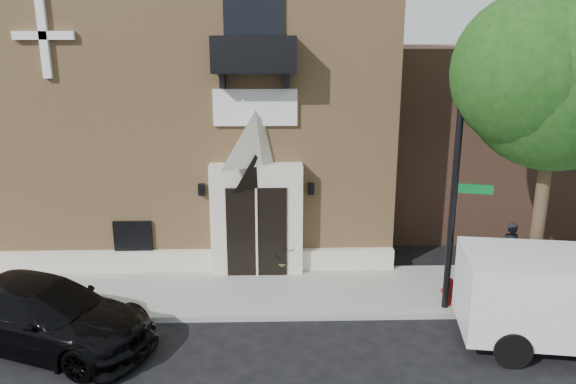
% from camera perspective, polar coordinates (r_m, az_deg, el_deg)
% --- Properties ---
extents(ground, '(120.00, 120.00, 0.00)m').
position_cam_1_polar(ground, '(14.21, 0.75, -12.99)').
color(ground, black).
rests_on(ground, ground).
extents(sidewalk, '(42.00, 3.00, 0.15)m').
position_cam_1_polar(sidewalk, '(15.57, 4.27, -10.01)').
color(sidewalk, gray).
rests_on(sidewalk, ground).
extents(church, '(12.20, 11.01, 9.30)m').
position_cam_1_polar(church, '(20.67, -8.52, 9.47)').
color(church, tan).
rests_on(church, ground).
extents(street_tree_left, '(4.97, 4.38, 7.77)m').
position_cam_1_polar(street_tree_left, '(14.40, 25.93, 10.36)').
color(street_tree_left, '#38281C').
rests_on(street_tree_left, sidewalk).
extents(black_sedan, '(5.71, 3.86, 1.54)m').
position_cam_1_polar(black_sedan, '(14.02, -23.67, -11.32)').
color(black_sedan, black).
rests_on(black_sedan, ground).
extents(street_sign, '(0.94, 1.10, 6.07)m').
position_cam_1_polar(street_sign, '(14.04, 16.60, 0.11)').
color(street_sign, black).
rests_on(street_sign, sidewalk).
extents(fire_hydrant, '(0.40, 0.32, 0.70)m').
position_cam_1_polar(fire_hydrant, '(15.17, 16.02, -9.61)').
color(fire_hydrant, '#AB1712').
rests_on(fire_hydrant, sidewalk).
extents(planter, '(0.84, 0.77, 0.80)m').
position_cam_1_polar(planter, '(16.37, -0.52, -6.83)').
color(planter, '#4B642F').
rests_on(planter, sidewalk).
extents(pedestrian_near, '(0.66, 0.49, 1.63)m').
position_cam_1_polar(pedestrian_near, '(17.06, 21.52, -5.51)').
color(pedestrian_near, black).
rests_on(pedestrian_near, sidewalk).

